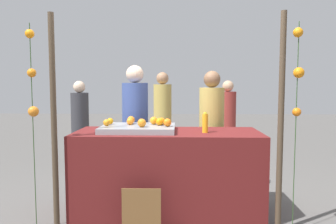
% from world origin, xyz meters
% --- Properties ---
extents(ground_plane, '(24.00, 24.00, 0.00)m').
position_xyz_m(ground_plane, '(0.00, 0.00, 0.00)').
color(ground_plane, '#565451').
extents(stall_counter, '(2.01, 0.79, 0.91)m').
position_xyz_m(stall_counter, '(0.00, 0.00, 0.46)').
color(stall_counter, '#5B1919').
rests_on(stall_counter, ground_plane).
extents(orange_tray, '(0.80, 0.61, 0.06)m').
position_xyz_m(orange_tray, '(-0.32, 0.02, 0.94)').
color(orange_tray, gray).
rests_on(orange_tray, stall_counter).
extents(orange_0, '(0.09, 0.09, 0.09)m').
position_xyz_m(orange_0, '(-0.43, 0.19, 1.02)').
color(orange_0, orange).
rests_on(orange_0, orange_tray).
extents(orange_1, '(0.08, 0.08, 0.08)m').
position_xyz_m(orange_1, '(-0.42, 0.08, 1.01)').
color(orange_1, orange).
rests_on(orange_1, orange_tray).
extents(orange_2, '(0.07, 0.07, 0.07)m').
position_xyz_m(orange_2, '(-0.67, -0.02, 1.01)').
color(orange_2, orange).
rests_on(orange_2, orange_tray).
extents(orange_3, '(0.09, 0.09, 0.09)m').
position_xyz_m(orange_3, '(-0.00, -0.05, 1.02)').
color(orange_3, orange).
rests_on(orange_3, orange_tray).
extents(orange_4, '(0.08, 0.08, 0.08)m').
position_xyz_m(orange_4, '(-0.07, 0.11, 1.01)').
color(orange_4, orange).
rests_on(orange_4, orange_tray).
extents(orange_5, '(0.09, 0.09, 0.09)m').
position_xyz_m(orange_5, '(-0.16, 0.13, 1.02)').
color(orange_5, orange).
rests_on(orange_5, orange_tray).
extents(orange_6, '(0.09, 0.09, 0.09)m').
position_xyz_m(orange_6, '(-0.27, -0.11, 1.02)').
color(orange_6, orange).
rests_on(orange_6, orange_tray).
extents(orange_7, '(0.07, 0.07, 0.07)m').
position_xyz_m(orange_7, '(-0.66, 0.13, 1.01)').
color(orange_7, orange).
rests_on(orange_7, orange_tray).
extents(orange_8, '(0.08, 0.08, 0.08)m').
position_xyz_m(orange_8, '(-0.09, 0.04, 1.01)').
color(orange_8, orange).
rests_on(orange_8, orange_tray).
extents(juice_bottle, '(0.06, 0.06, 0.22)m').
position_xyz_m(juice_bottle, '(0.40, -0.08, 1.02)').
color(juice_bottle, '#F7A21C').
rests_on(juice_bottle, stall_counter).
extents(chalkboard_sign, '(0.37, 0.03, 0.47)m').
position_xyz_m(chalkboard_sign, '(-0.23, -0.57, 0.22)').
color(chalkboard_sign, brown).
rests_on(chalkboard_sign, ground_plane).
extents(vendor_left, '(0.33, 0.33, 1.67)m').
position_xyz_m(vendor_left, '(-0.44, 0.66, 0.78)').
color(vendor_left, '#384C8C').
rests_on(vendor_left, ground_plane).
extents(vendor_right, '(0.32, 0.32, 1.60)m').
position_xyz_m(vendor_right, '(0.55, 0.69, 0.74)').
color(vendor_right, tan).
rests_on(vendor_right, ground_plane).
extents(crowd_person_0, '(0.30, 0.30, 1.48)m').
position_xyz_m(crowd_person_0, '(-1.56, 1.94, 0.69)').
color(crowd_person_0, '#333338').
rests_on(crowd_person_0, ground_plane).
extents(crowd_person_1, '(0.30, 0.30, 1.49)m').
position_xyz_m(crowd_person_1, '(1.01, 2.42, 0.69)').
color(crowd_person_1, maroon).
rests_on(crowd_person_1, ground_plane).
extents(crowd_person_2, '(0.33, 0.33, 1.64)m').
position_xyz_m(crowd_person_2, '(-0.18, 2.47, 0.77)').
color(crowd_person_2, tan).
rests_on(crowd_person_2, ground_plane).
extents(canopy_post_left, '(0.06, 0.06, 2.10)m').
position_xyz_m(canopy_post_left, '(-1.09, -0.43, 1.05)').
color(canopy_post_left, '#473828').
rests_on(canopy_post_left, ground_plane).
extents(canopy_post_right, '(0.06, 0.06, 2.10)m').
position_xyz_m(canopy_post_right, '(1.09, -0.43, 1.05)').
color(canopy_post_right, '#473828').
rests_on(canopy_post_right, ground_plane).
extents(garland_strand_left, '(0.11, 0.10, 2.00)m').
position_xyz_m(garland_strand_left, '(-1.27, -0.46, 1.44)').
color(garland_strand_left, '#2D4C23').
rests_on(garland_strand_left, ground_plane).
extents(garland_strand_right, '(0.11, 0.10, 2.00)m').
position_xyz_m(garland_strand_right, '(1.22, -0.45, 1.53)').
color(garland_strand_right, '#2D4C23').
rests_on(garland_strand_right, ground_plane).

